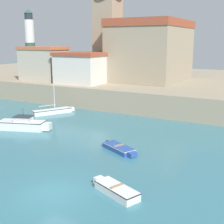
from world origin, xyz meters
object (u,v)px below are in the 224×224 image
(dinghy_blue_2, at_px, (119,148))
(sailboat_white_4, at_px, (53,111))
(lighthouse, at_px, (30,44))
(harbor_shed_near_wharf, at_px, (83,68))
(dinghy_white_1, at_px, (116,189))
(church, at_px, (145,48))
(harbor_shed_mid_row, at_px, (44,63))
(motorboat_white_3, at_px, (23,124))

(dinghy_blue_2, height_order, sailboat_white_4, sailboat_white_4)
(lighthouse, bearing_deg, harbor_shed_near_wharf, -18.53)
(dinghy_white_1, bearing_deg, church, 110.58)
(church, height_order, harbor_shed_mid_row, church)
(dinghy_white_1, bearing_deg, harbor_shed_near_wharf, 127.84)
(dinghy_white_1, relative_size, sailboat_white_4, 0.69)
(sailboat_white_4, bearing_deg, harbor_shed_near_wharf, 97.83)
(harbor_shed_near_wharf, height_order, harbor_shed_mid_row, harbor_shed_mid_row)
(dinghy_blue_2, xyz_separation_m, sailboat_white_4, (-14.68, 8.64, 0.11))
(church, bearing_deg, dinghy_blue_2, -71.02)
(church, bearing_deg, harbor_shed_mid_row, -150.95)
(dinghy_white_1, height_order, motorboat_white_3, motorboat_white_3)
(sailboat_white_4, bearing_deg, lighthouse, 139.81)
(sailboat_white_4, xyz_separation_m, harbor_shed_near_wharf, (-1.27, 9.22, 5.12))
(lighthouse, bearing_deg, sailboat_white_4, -40.19)
(dinghy_blue_2, height_order, motorboat_white_3, motorboat_white_3)
(sailboat_white_4, bearing_deg, church, 71.93)
(harbor_shed_mid_row, bearing_deg, lighthouse, 145.83)
(lighthouse, xyz_separation_m, harbor_shed_near_wharf, (16.00, -5.36, -3.64))
(harbor_shed_near_wharf, bearing_deg, harbor_shed_mid_row, -179.51)
(church, bearing_deg, lighthouse, -172.84)
(dinghy_white_1, xyz_separation_m, motorboat_white_3, (-16.03, 8.20, 0.29))
(dinghy_blue_2, bearing_deg, harbor_shed_near_wharf, 131.76)
(sailboat_white_4, bearing_deg, motorboat_white_3, -74.08)
(sailboat_white_4, xyz_separation_m, lighthouse, (-17.27, 14.59, 8.76))
(motorboat_white_3, distance_m, harbor_shed_near_wharf, 17.91)
(dinghy_blue_2, distance_m, harbor_shed_mid_row, 30.37)
(motorboat_white_3, bearing_deg, lighthouse, 131.17)
(lighthouse, bearing_deg, dinghy_blue_2, -36.02)
(dinghy_blue_2, relative_size, sailboat_white_4, 0.71)
(lighthouse, height_order, harbor_shed_near_wharf, lighthouse)
(motorboat_white_3, xyz_separation_m, harbor_shed_near_wharf, (-3.45, 16.88, 4.88))
(harbor_shed_near_wharf, bearing_deg, dinghy_white_1, -52.16)
(harbor_shed_mid_row, bearing_deg, dinghy_blue_2, -36.61)
(motorboat_white_3, relative_size, harbor_shed_mid_row, 0.81)
(church, distance_m, harbor_shed_near_wharf, 11.21)
(dinghy_blue_2, bearing_deg, motorboat_white_3, 175.51)
(church, xyz_separation_m, lighthouse, (-22.97, -2.88, 0.63))
(dinghy_white_1, height_order, dinghy_blue_2, dinghy_white_1)
(dinghy_blue_2, relative_size, church, 0.26)
(dinghy_blue_2, relative_size, harbor_shed_mid_row, 0.53)
(harbor_shed_mid_row, bearing_deg, motorboat_white_3, -55.74)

